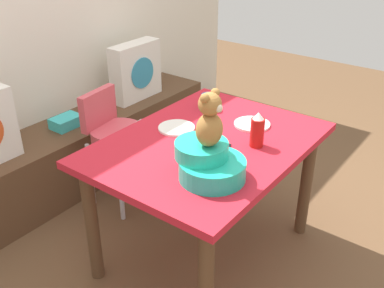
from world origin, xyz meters
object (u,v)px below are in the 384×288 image
dining_table (207,159)px  teddy_bear (210,120)px  pillow_floral_right (136,71)px  dinner_plate_near (177,128)px  book_stack (66,122)px  highchair (116,134)px  dinner_plate_far (252,124)px  infant_seat_teal (209,163)px  cell_phone (216,146)px  ketchup_bottle (257,130)px  coffee_mug (208,102)px

dining_table → teddy_bear: 0.52m
pillow_floral_right → dinner_plate_near: size_ratio=2.20×
book_stack → highchair: (0.05, -0.44, 0.02)m
highchair → dinner_plate_far: (0.23, -0.86, 0.22)m
dining_table → infant_seat_teal: bearing=-144.0°
teddy_bear → pillow_floral_right: bearing=54.5°
teddy_bear → cell_phone: bearing=27.7°
pillow_floral_right → book_stack: bearing=178.3°
teddy_bear → cell_phone: (0.26, 0.13, -0.27)m
teddy_bear → dinner_plate_far: (0.58, 0.11, -0.27)m
dining_table → cell_phone: size_ratio=8.41×
pillow_floral_right → highchair: bearing=-147.0°
pillow_floral_right → infant_seat_teal: bearing=-125.5°
pillow_floral_right → ketchup_bottle: bearing=-113.2°
infant_seat_teal → ketchup_bottle: bearing=-3.8°
coffee_mug → dinner_plate_far: 0.33m
book_stack → ketchup_bottle: size_ratio=1.08×
book_stack → dining_table: 1.21m
dining_table → dinner_plate_near: bearing=86.2°
highchair → teddy_bear: (-0.35, -0.97, 0.50)m
ketchup_bottle → dinner_plate_far: bearing=35.2°
infant_seat_teal → coffee_mug: size_ratio=2.75×
dining_table → dinner_plate_near: dinner_plate_near is taller
coffee_mug → dinner_plate_far: (-0.04, -0.32, -0.04)m
book_stack → dining_table: (-0.02, -1.20, 0.13)m
pillow_floral_right → dining_table: pillow_floral_right is taller
highchair → dinner_plate_near: (-0.06, -0.55, 0.22)m
highchair → dinner_plate_near: highchair is taller
dinner_plate_far → cell_phone: dinner_plate_far is taller
pillow_floral_right → highchair: 0.78m
pillow_floral_right → dining_table: 1.38m
pillow_floral_right → dinner_plate_near: pillow_floral_right is taller
pillow_floral_right → dining_table: bearing=-121.0°
dining_table → cell_phone: cell_phone is taller
teddy_bear → ketchup_bottle: teddy_bear is taller
dining_table → highchair: size_ratio=1.53×
coffee_mug → book_stack: bearing=108.1°
pillow_floral_right → dining_table: size_ratio=0.36×
ketchup_bottle → dinner_plate_near: size_ratio=0.92×
dinner_plate_near → dinner_plate_far: (0.29, -0.30, 0.00)m
infant_seat_teal → cell_phone: infant_seat_teal is taller
highchair → coffee_mug: 0.65m
coffee_mug → cell_phone: size_ratio=0.83×
book_stack → dinner_plate_near: (-0.01, -0.99, 0.25)m
dinner_plate_near → dinner_plate_far: same height
cell_phone → book_stack: bearing=69.5°
book_stack → infant_seat_teal: 1.47m
book_stack → highchair: bearing=-83.9°
pillow_floral_right → ketchup_bottle: ketchup_bottle is taller
dining_table → ketchup_bottle: ketchup_bottle is taller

